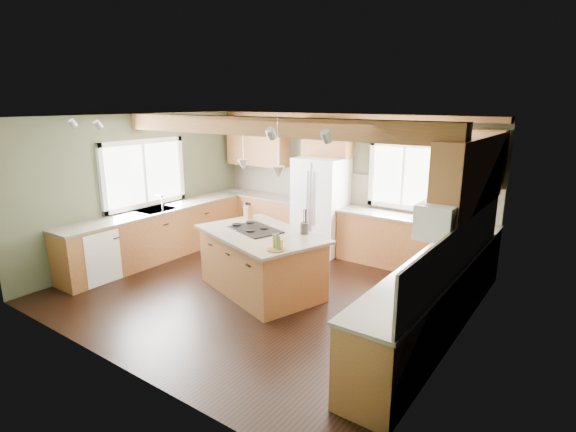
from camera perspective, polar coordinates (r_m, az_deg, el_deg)
The scene contains 37 objects.
floor at distance 6.96m, azimuth -3.08°, elevation -9.46°, with size 5.60×5.60×0.00m, color black.
ceiling at distance 6.37m, azimuth -3.40°, elevation 12.45°, with size 5.60×5.60×0.00m, color silver.
wall_back at distance 8.60m, azimuth 7.26°, elevation 4.16°, with size 5.60×5.60×0.00m, color #464F38.
wall_left at distance 8.55m, azimuth -18.08°, elevation 3.49°, with size 5.00×5.00×0.00m, color #464F38.
wall_right at distance 5.32m, azimuth 21.07°, elevation -3.14°, with size 5.00×5.00×0.00m, color #464F38.
ceiling_beam at distance 6.38m, azimuth -3.36°, elevation 11.29°, with size 5.55×0.26×0.26m, color #553318.
soffit_trim at distance 8.38m, azimuth 7.20°, elevation 12.43°, with size 5.55×0.20×0.10m, color #553318.
backsplash_back at distance 8.60m, azimuth 7.19°, elevation 3.55°, with size 5.58×0.03×0.58m, color brown.
backsplash_right at distance 5.40m, azimuth 20.97°, elevation -3.89°, with size 0.03×3.70×0.58m, color brown.
base_cab_back_left at distance 9.51m, azimuth -3.30°, elevation -0.07°, with size 2.02×0.60×0.88m, color brown.
counter_back_left at distance 9.40m, azimuth -3.34°, elevation 2.65°, with size 2.06×0.64×0.04m, color #4B4437.
base_cab_back_right at distance 7.95m, azimuth 15.51°, elevation -3.51°, with size 2.62×0.60×0.88m, color brown.
counter_back_right at distance 7.82m, azimuth 15.74°, elevation -0.30°, with size 2.66×0.64×0.04m, color #4B4437.
base_cab_left at distance 8.54m, azimuth -16.16°, elevation -2.32°, with size 0.60×3.70×0.88m, color brown.
counter_left at distance 8.42m, azimuth -16.38°, elevation 0.68°, with size 0.64×3.74×0.04m, color #4B4437.
base_cab_right at distance 5.74m, azimuth 17.49°, elevation -10.74°, with size 0.60×3.70×0.88m, color brown.
counter_right at distance 5.57m, azimuth 17.84°, elevation -6.44°, with size 0.64×3.74×0.04m, color #4B4437.
upper_cab_back_left at distance 9.47m, azimuth -3.91°, elevation 9.15°, with size 1.40×0.35×0.90m, color brown.
upper_cab_over_fridge at distance 8.48m, azimuth 5.07°, elevation 9.87°, with size 0.96×0.35×0.70m, color brown.
upper_cab_right at distance 6.08m, azimuth 22.23°, elevation 5.16°, with size 0.35×2.20×0.90m, color brown.
upper_cab_back_corner at distance 7.53m, azimuth 22.44°, elevation 6.74°, with size 0.90×0.35×0.90m, color brown.
window_left at distance 8.52m, azimuth -17.86°, elevation 5.19°, with size 0.04×1.60×1.05m, color white.
window_back at distance 8.06m, azimuth 14.47°, elevation 4.94°, with size 1.10×0.04×1.00m, color white.
sink at distance 8.42m, azimuth -16.38°, elevation 0.71°, with size 0.50×0.65×0.03m, color #262628.
faucet at distance 8.25m, azimuth -15.67°, elevation 1.52°, with size 0.02×0.02×0.28m, color #B2B2B7.
dishwasher at distance 7.84m, azimuth -23.54°, elevation -4.54°, with size 0.60×0.60×0.84m, color white.
oven at distance 4.66m, azimuth 12.05°, elevation -16.74°, with size 0.60×0.72×0.84m, color white.
microwave at distance 5.26m, azimuth 18.87°, elevation -0.30°, with size 0.40×0.70×0.38m, color white.
pendant_left at distance 6.85m, azimuth -5.68°, elevation 6.50°, with size 0.18×0.18×0.16m, color #B2B2B7.
pendant_right at distance 6.09m, azimuth -1.26°, elevation 5.57°, with size 0.18×0.18×0.16m, color #B2B2B7.
refrigerator at distance 8.50m, azimuth 4.18°, elevation 1.36°, with size 0.90×0.74×1.80m, color silver.
island at distance 6.83m, azimuth -3.41°, elevation -5.97°, with size 1.83×1.12×0.88m, color olive.
island_top at distance 6.68m, azimuth -3.47°, elevation -2.27°, with size 1.95×1.24×0.04m, color #4B4437.
cooktop at distance 6.80m, azimuth -4.17°, elevation -1.73°, with size 0.79×0.53×0.02m, color black.
knife_block at distance 7.47m, azimuth -5.07°, elevation 0.54°, with size 0.13×0.10×0.22m, color brown.
utensil_crock at distance 6.58m, azimuth 2.10°, elevation -1.56°, with size 0.13×0.13×0.17m, color #3B362F.
bottle_tray at distance 5.87m, azimuth -1.54°, elevation -3.29°, with size 0.24×0.24×0.22m, color brown, non-canonical shape.
Camera 1 is at (3.99, -4.96, 2.82)m, focal length 28.00 mm.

